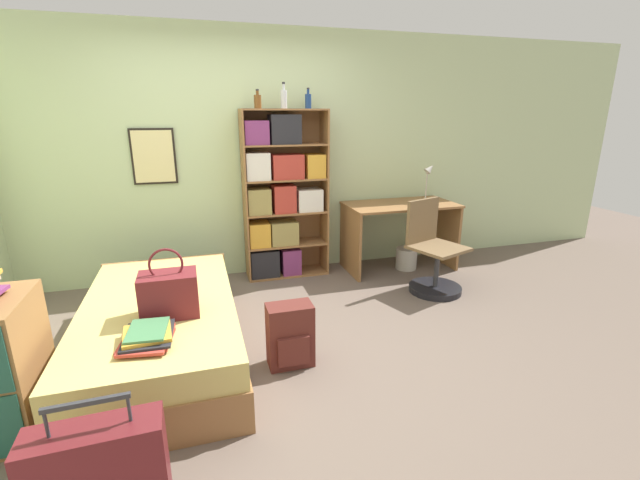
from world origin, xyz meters
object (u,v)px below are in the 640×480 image
object	(u,v)px
bed	(162,329)
book_stack_on_bed	(147,336)
desk_chair	(433,263)
bottle_green	(258,101)
bottle_brown	(284,98)
bookcase	(280,197)
desk_lamp	(429,175)
waste_bin	(406,258)
handbag	(169,294)
bottle_clear	(308,101)
desk	(400,223)
backpack	(290,336)

from	to	relation	value
bed	book_stack_on_bed	size ratio (longest dim) A/B	5.05
desk_chair	book_stack_on_bed	bearing A→B (deg)	-156.21
bottle_green	bottle_brown	bearing A→B (deg)	-4.01
bookcase	desk_lamp	world-z (taller)	bookcase
desk_lamp	waste_bin	xyz separation A→B (m)	(-0.27, -0.09, -0.94)
waste_bin	desk_chair	bearing A→B (deg)	-94.32
bookcase	desk_lamp	distance (m)	1.72
handbag	bottle_clear	world-z (taller)	bottle_clear
bottle_brown	desk_chair	xyz separation A→B (m)	(1.32, -0.84, -1.60)
desk	desk_chair	distance (m)	0.75
book_stack_on_bed	desk_chair	size ratio (longest dim) A/B	0.42
bed	waste_bin	distance (m)	2.87
handbag	bottle_clear	bearing A→B (deg)	49.98
bed	desk	bearing A→B (deg)	26.07
bookcase	desk	size ratio (longest dim) A/B	1.44
backpack	waste_bin	size ratio (longest dim) A/B	1.89
bottle_brown	desk_lamp	xyz separation A→B (m)	(1.64, -0.11, -0.82)
handbag	backpack	xyz separation A→B (m)	(0.79, -0.11, -0.38)
bottle_clear	waste_bin	size ratio (longest dim) A/B	0.83
bookcase	bottle_green	bearing A→B (deg)	-177.56
handbag	bottle_brown	xyz separation A→B (m)	(1.15, 1.64, 1.28)
bottle_clear	book_stack_on_bed	bearing A→B (deg)	-127.12
bottle_brown	backpack	bearing A→B (deg)	-101.74
bottle_brown	bottle_clear	world-z (taller)	bottle_brown
bottle_green	waste_bin	distance (m)	2.39
book_stack_on_bed	desk_lamp	size ratio (longest dim) A/B	0.88
backpack	desk	bearing A→B (deg)	44.32
bottle_green	desk	size ratio (longest dim) A/B	0.15
bookcase	waste_bin	distance (m)	1.64
book_stack_on_bed	desk_chair	xyz separation A→B (m)	(2.59, 1.14, -0.21)
book_stack_on_bed	bottle_green	xyz separation A→B (m)	(1.01, 2.00, 1.37)
handbag	book_stack_on_bed	world-z (taller)	handbag
bookcase	waste_bin	bearing A→B (deg)	-9.03
desk_chair	waste_bin	distance (m)	0.66
handbag	bottle_green	bearing A→B (deg)	61.77
bed	bottle_clear	xyz separation A→B (m)	(1.51, 1.42, 1.65)
bed	desk_lamp	size ratio (longest dim) A/B	4.43
handbag	desk_chair	xyz separation A→B (m)	(2.47, 0.80, -0.32)
desk_lamp	backpack	size ratio (longest dim) A/B	0.96
desk	waste_bin	distance (m)	0.42
bottle_brown	backpack	xyz separation A→B (m)	(-0.36, -1.75, -1.66)
book_stack_on_bed	bed	bearing A→B (deg)	88.01
book_stack_on_bed	desk_lamp	world-z (taller)	desk_lamp
bed	bottle_brown	distance (m)	2.50
desk	waste_bin	world-z (taller)	desk
desk_lamp	desk_chair	world-z (taller)	desk_lamp
bookcase	waste_bin	world-z (taller)	bookcase
bottle_brown	desk_lamp	world-z (taller)	bottle_brown
bottle_green	book_stack_on_bed	bearing A→B (deg)	-116.78
book_stack_on_bed	bottle_clear	bearing A→B (deg)	52.88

